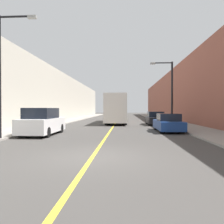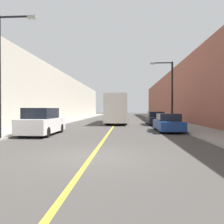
# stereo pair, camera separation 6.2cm
# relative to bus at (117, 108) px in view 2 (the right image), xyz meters

# --- Properties ---
(ground_plane) EXTENTS (200.00, 200.00, 0.00)m
(ground_plane) POSITION_rel_bus_xyz_m (-0.19, -20.08, -1.89)
(ground_plane) COLOR #3F3D3A
(sidewalk_left) EXTENTS (3.18, 72.00, 0.11)m
(sidewalk_left) POSITION_rel_bus_xyz_m (-7.57, 9.92, -1.83)
(sidewalk_left) COLOR gray
(sidewalk_left) RESTS_ON ground
(sidewalk_right) EXTENTS (3.18, 72.00, 0.11)m
(sidewalk_right) POSITION_rel_bus_xyz_m (7.18, 9.92, -1.83)
(sidewalk_right) COLOR gray
(sidewalk_right) RESTS_ON ground
(building_row_left) EXTENTS (4.00, 72.00, 7.84)m
(building_row_left) POSITION_rel_bus_xyz_m (-11.16, 9.92, 2.03)
(building_row_left) COLOR #B7B2A3
(building_row_left) RESTS_ON ground
(building_row_right) EXTENTS (4.00, 72.00, 8.43)m
(building_row_right) POSITION_rel_bus_xyz_m (10.77, 9.92, 2.32)
(building_row_right) COLOR brown
(building_row_right) RESTS_ON ground
(road_center_line) EXTENTS (0.16, 72.00, 0.01)m
(road_center_line) POSITION_rel_bus_xyz_m (-0.19, 9.92, -1.89)
(road_center_line) COLOR gold
(road_center_line) RESTS_ON ground
(bus) EXTENTS (2.51, 11.13, 3.54)m
(bus) POSITION_rel_bus_xyz_m (0.00, 0.00, 0.00)
(bus) COLOR silver
(bus) RESTS_ON ground
(parked_suv_left) EXTENTS (1.96, 4.72, 1.90)m
(parked_suv_left) POSITION_rel_bus_xyz_m (-4.78, -13.29, -1.01)
(parked_suv_left) COLOR silver
(parked_suv_left) RESTS_ON ground
(car_right_near) EXTENTS (1.84, 4.61, 1.46)m
(car_right_near) POSITION_rel_bus_xyz_m (4.53, -10.37, -1.23)
(car_right_near) COLOR navy
(car_right_near) RESTS_ON ground
(car_right_mid) EXTENTS (1.90, 4.60, 1.53)m
(car_right_mid) POSITION_rel_bus_xyz_m (4.53, -2.85, -1.20)
(car_right_mid) COLOR black
(car_right_mid) RESTS_ON ground
(street_lamp_left) EXTENTS (2.34, 0.24, 7.15)m
(street_lamp_left) POSITION_rel_bus_xyz_m (-6.08, -16.01, 2.30)
(street_lamp_left) COLOR black
(street_lamp_left) RESTS_ON sidewalk_left
(street_lamp_right) EXTENTS (2.34, 0.24, 6.60)m
(street_lamp_right) POSITION_rel_bus_xyz_m (5.68, -5.39, 2.01)
(street_lamp_right) COLOR black
(street_lamp_right) RESTS_ON sidewalk_right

